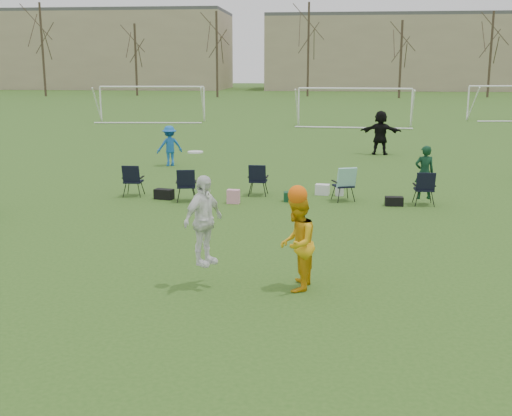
# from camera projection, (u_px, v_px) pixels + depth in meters

# --- Properties ---
(ground) EXTENTS (260.00, 260.00, 0.00)m
(ground) POSITION_uv_depth(u_px,v_px,m) (208.00, 291.00, 11.34)
(ground) COLOR #2F551A
(ground) RESTS_ON ground
(fielder_blue) EXTENTS (1.18, 1.00, 1.58)m
(fielder_blue) POSITION_uv_depth(u_px,v_px,m) (170.00, 146.00, 25.19)
(fielder_blue) COLOR #1759AF
(fielder_blue) RESTS_ON ground
(fielder_black) EXTENTS (1.88, 0.85, 1.95)m
(fielder_black) POSITION_uv_depth(u_px,v_px,m) (380.00, 133.00, 28.32)
(fielder_black) COLOR black
(fielder_black) RESTS_ON ground
(center_contest) EXTENTS (2.42, 1.04, 2.45)m
(center_contest) POSITION_uv_depth(u_px,v_px,m) (260.00, 233.00, 11.23)
(center_contest) COLOR white
(center_contest) RESTS_ON ground
(sideline_setup) EXTENTS (9.20, 1.90, 1.69)m
(sideline_setup) POSITION_uv_depth(u_px,v_px,m) (290.00, 183.00, 18.82)
(sideline_setup) COLOR #0D321D
(sideline_setup) RESTS_ON ground
(goal_left) EXTENTS (7.39, 0.76, 2.46)m
(goal_left) POSITION_uv_depth(u_px,v_px,m) (152.00, 94.00, 44.93)
(goal_left) COLOR white
(goal_left) RESTS_ON ground
(goal_mid) EXTENTS (7.40, 0.63, 2.46)m
(goal_mid) POSITION_uv_depth(u_px,v_px,m) (355.00, 96.00, 41.58)
(goal_mid) COLOR white
(goal_mid) RESTS_ON ground
(tree_line) EXTENTS (110.28, 3.28, 11.40)m
(tree_line) POSITION_uv_depth(u_px,v_px,m) (310.00, 55.00, 78.01)
(tree_line) COLOR #382B21
(tree_line) RESTS_ON ground
(building_row) EXTENTS (126.00, 16.00, 13.00)m
(building_row) POSITION_uv_depth(u_px,v_px,m) (354.00, 51.00, 102.55)
(building_row) COLOR tan
(building_row) RESTS_ON ground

